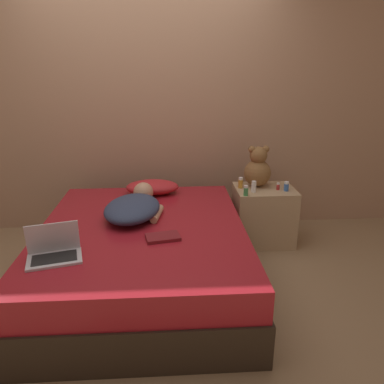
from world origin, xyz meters
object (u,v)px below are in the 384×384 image
(book, at_px, (163,237))
(bottle_white, at_px, (254,187))
(teddy_bear, at_px, (258,169))
(bottle_red, at_px, (278,186))
(person_lying, at_px, (134,206))
(bottle_green, at_px, (246,191))
(laptop, at_px, (54,251))
(pillow, at_px, (152,187))
(bottle_blue, at_px, (286,186))
(bottle_amber, at_px, (241,183))

(book, bearing_deg, bottle_white, 45.54)
(teddy_bear, relative_size, bottle_red, 5.84)
(person_lying, xyz_separation_m, bottle_green, (0.97, 0.31, 0.01))
(laptop, distance_m, bottle_white, 1.85)
(pillow, height_order, bottle_green, bottle_green)
(person_lying, relative_size, bottle_red, 11.48)
(bottle_white, distance_m, bottle_green, 0.13)
(bottle_blue, height_order, bottle_amber, bottle_amber)
(pillow, relative_size, laptop, 1.33)
(pillow, relative_size, bottle_white, 4.66)
(bottle_blue, xyz_separation_m, bottle_red, (-0.07, 0.04, -0.01))
(pillow, distance_m, bottle_blue, 1.25)
(bottle_red, bearing_deg, bottle_green, -156.90)
(teddy_bear, relative_size, bottle_white, 3.75)
(pillow, height_order, bottle_amber, bottle_amber)
(bottle_red, bearing_deg, laptop, -147.33)
(person_lying, height_order, bottle_amber, person_lying)
(laptop, bearing_deg, teddy_bear, 23.87)
(teddy_bear, distance_m, bottle_amber, 0.22)
(book, bearing_deg, bottle_red, 39.84)
(teddy_bear, height_order, bottle_red, teddy_bear)
(bottle_amber, height_order, book, bottle_amber)
(teddy_bear, distance_m, bottle_red, 0.26)
(bottle_amber, relative_size, book, 0.40)
(bottle_green, bearing_deg, bottle_blue, 14.94)
(person_lying, xyz_separation_m, laptop, (-0.45, -0.67, -0.03))
(bottle_green, bearing_deg, pillow, 165.60)
(pillow, relative_size, person_lying, 0.63)
(teddy_bear, height_order, bottle_green, teddy_bear)
(teddy_bear, distance_m, bottle_white, 0.23)
(bottle_blue, bearing_deg, teddy_bear, 144.79)
(laptop, xyz_separation_m, bottle_amber, (1.41, 1.20, 0.04))
(person_lying, bearing_deg, laptop, -113.55)
(laptop, xyz_separation_m, bottle_blue, (1.82, 1.09, 0.03))
(book, bearing_deg, person_lying, 117.78)
(bottle_blue, distance_m, bottle_green, 0.42)
(bottle_amber, bearing_deg, book, -126.89)
(teddy_bear, height_order, bottle_blue, teddy_bear)
(bottle_amber, bearing_deg, bottle_white, -52.09)
(laptop, height_order, bottle_red, laptop)
(laptop, bearing_deg, bottle_white, 20.83)
(bottle_white, height_order, book, bottle_white)
(bottle_amber, height_order, bottle_green, bottle_amber)
(book, bearing_deg, bottle_amber, 53.11)
(bottle_blue, bearing_deg, book, -142.99)
(teddy_bear, relative_size, bottle_amber, 3.82)
(pillow, distance_m, bottle_green, 0.87)
(bottle_green, bearing_deg, book, -134.45)
(laptop, xyz_separation_m, teddy_bear, (1.58, 1.26, 0.16))
(bottle_blue, relative_size, book, 0.34)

